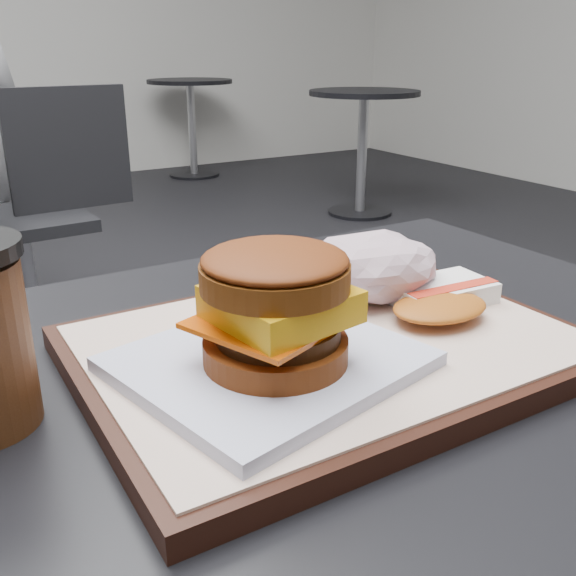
# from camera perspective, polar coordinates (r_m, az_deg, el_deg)

# --- Properties ---
(customer_table) EXTENTS (0.80, 0.60, 0.77)m
(customer_table) POSITION_cam_1_polar(r_m,az_deg,el_deg) (0.61, 1.47, -23.00)
(customer_table) COLOR #A5A5AA
(customer_table) RESTS_ON ground
(serving_tray) EXTENTS (0.38, 0.28, 0.02)m
(serving_tray) POSITION_cam_1_polar(r_m,az_deg,el_deg) (0.51, 3.68, -5.32)
(serving_tray) COLOR black
(serving_tray) RESTS_ON customer_table
(breakfast_sandwich) EXTENTS (0.22, 0.21, 0.09)m
(breakfast_sandwich) POSITION_cam_1_polar(r_m,az_deg,el_deg) (0.44, -1.26, -2.88)
(breakfast_sandwich) COLOR white
(breakfast_sandwich) RESTS_ON serving_tray
(hash_brown) EXTENTS (0.12, 0.09, 0.02)m
(hash_brown) POSITION_cam_1_polar(r_m,az_deg,el_deg) (0.57, 13.39, -0.91)
(hash_brown) COLOR white
(hash_brown) RESTS_ON serving_tray
(crumpled_wrapper) EXTENTS (0.13, 0.10, 0.06)m
(crumpled_wrapper) POSITION_cam_1_polar(r_m,az_deg,el_deg) (0.58, 7.42, 1.91)
(crumpled_wrapper) COLOR silver
(crumpled_wrapper) RESTS_ON serving_tray
(neighbor_chair) EXTENTS (0.61, 0.44, 0.88)m
(neighbor_chair) POSITION_cam_1_polar(r_m,az_deg,el_deg) (2.30, -21.38, 7.01)
(neighbor_chair) COLOR #B4B4B9
(neighbor_chair) RESTS_ON ground
(bg_table_near) EXTENTS (0.66, 0.66, 0.75)m
(bg_table_near) POSITION_cam_1_polar(r_m,az_deg,el_deg) (4.02, 6.71, 14.40)
(bg_table_near) COLOR black
(bg_table_near) RESTS_ON ground
(bg_table_far) EXTENTS (0.66, 0.66, 0.75)m
(bg_table_far) POSITION_cam_1_polar(r_m,az_deg,el_deg) (5.30, -8.63, 15.84)
(bg_table_far) COLOR black
(bg_table_far) RESTS_ON ground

